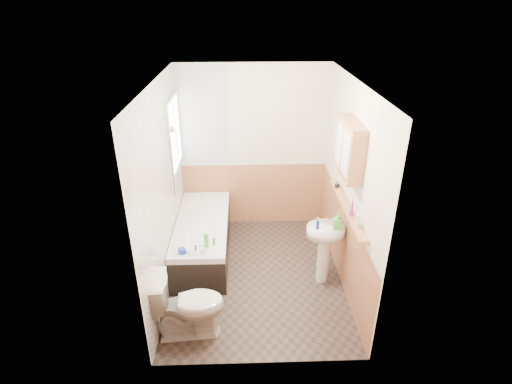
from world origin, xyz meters
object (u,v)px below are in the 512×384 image
toilet (188,305)px  bathtub (203,237)px  sink (325,242)px  pine_shelf (347,208)px  medicine_cabinet (349,149)px

toilet → bathtub: bearing=-6.0°
sink → bathtub: bearing=168.8°
sink → pine_shelf: 0.58m
bathtub → toilet: size_ratio=2.26×
bathtub → pine_shelf: pine_shelf is taller
pine_shelf → medicine_cabinet: (-0.03, 0.06, 0.71)m
toilet → sink: 1.82m
pine_shelf → medicine_cabinet: medicine_cabinet is taller
toilet → medicine_cabinet: 2.42m
pine_shelf → medicine_cabinet: size_ratio=2.18×
toilet → pine_shelf: 2.08m
bathtub → sink: (1.57, -0.61, 0.28)m
bathtub → toilet: bearing=-91.2°
bathtub → sink: size_ratio=1.93×
toilet → sink: bearing=-67.1°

